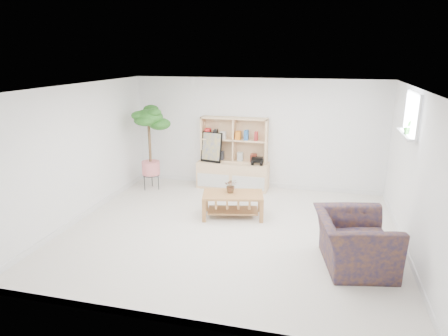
% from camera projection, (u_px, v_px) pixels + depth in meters
% --- Properties ---
extents(floor, '(5.50, 5.00, 0.01)m').
position_uv_depth(floor, '(230.00, 231.00, 6.75)').
color(floor, beige).
rests_on(floor, ground).
extents(ceiling, '(5.50, 5.00, 0.01)m').
position_uv_depth(ceiling, '(231.00, 87.00, 6.09)').
color(ceiling, white).
rests_on(ceiling, walls).
extents(walls, '(5.51, 5.01, 2.40)m').
position_uv_depth(walls, '(231.00, 163.00, 6.42)').
color(walls, white).
rests_on(walls, floor).
extents(baseboard, '(5.50, 5.00, 0.10)m').
position_uv_depth(baseboard, '(230.00, 229.00, 6.74)').
color(baseboard, white).
rests_on(baseboard, floor).
extents(window, '(0.10, 0.98, 0.68)m').
position_uv_depth(window, '(413.00, 114.00, 6.12)').
color(window, silver).
rests_on(window, walls).
extents(window_sill, '(0.14, 1.00, 0.04)m').
position_uv_depth(window_sill, '(406.00, 134.00, 6.22)').
color(window_sill, white).
rests_on(window_sill, walls).
extents(storage_unit, '(1.57, 0.53, 1.57)m').
position_uv_depth(storage_unit, '(233.00, 154.00, 8.73)').
color(storage_unit, '#DDA976').
rests_on(storage_unit, floor).
extents(poster, '(0.49, 0.20, 0.66)m').
position_uv_depth(poster, '(211.00, 147.00, 8.73)').
color(poster, gold).
rests_on(poster, storage_unit).
extents(toy_truck, '(0.36, 0.25, 0.18)m').
position_uv_depth(toy_truck, '(257.00, 160.00, 8.58)').
color(toy_truck, black).
rests_on(toy_truck, storage_unit).
extents(coffee_table, '(1.19, 0.81, 0.44)m').
position_uv_depth(coffee_table, '(233.00, 205.00, 7.31)').
color(coffee_table, olive).
rests_on(coffee_table, floor).
extents(table_plant, '(0.27, 0.25, 0.26)m').
position_uv_depth(table_plant, '(231.00, 186.00, 7.28)').
color(table_plant, '#1A6F17').
rests_on(table_plant, coffee_table).
extents(floor_tree, '(0.77, 0.77, 1.84)m').
position_uv_depth(floor_tree, '(150.00, 148.00, 8.62)').
color(floor_tree, '#1C4B17').
rests_on(floor_tree, floor).
extents(armchair, '(1.20, 1.32, 0.85)m').
position_uv_depth(armchair, '(355.00, 238.00, 5.55)').
color(armchair, '#0F1744').
rests_on(armchair, floor).
extents(sill_plant, '(0.13, 0.11, 0.22)m').
position_uv_depth(sill_plant, '(408.00, 127.00, 6.12)').
color(sill_plant, '#1C4B17').
rests_on(sill_plant, window_sill).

